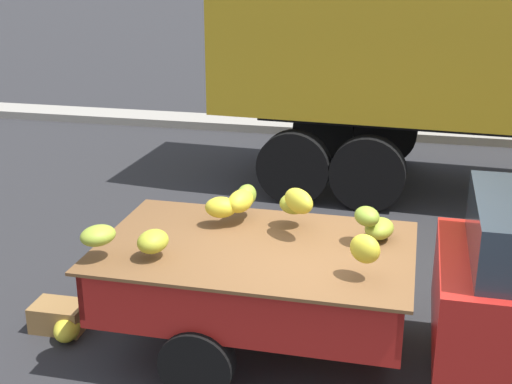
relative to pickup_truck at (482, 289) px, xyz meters
The scene contains 5 objects.
ground 1.51m from the pickup_truck, behind, with size 220.00×220.00×0.00m, color #28282B.
curb_strip 8.32m from the pickup_truck, 98.50° to the left, with size 80.00×0.80×0.16m, color gray.
pickup_truck is the anchor object (origin of this frame).
fallen_banana_bunch_near_tailgate 3.88m from the pickup_truck, behind, with size 0.38×0.25×0.21m, color gold.
produce_crate 4.03m from the pickup_truck, behind, with size 0.52×0.36×0.27m, color olive.
Camera 1 is at (0.52, -5.50, 3.65)m, focal length 49.11 mm.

